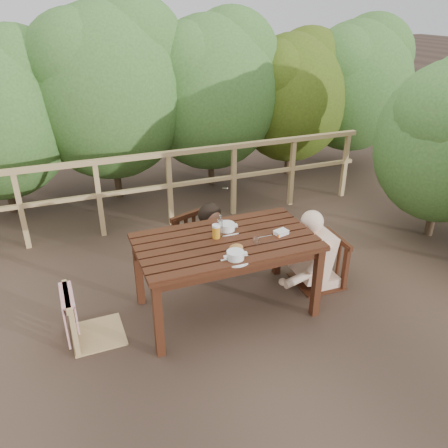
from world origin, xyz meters
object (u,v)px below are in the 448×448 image
object	(u,v)px
chair_right	(321,242)
soup_near	(235,256)
diner_right	(325,223)
tumbler	(256,242)
chair_left	(92,292)
soup_far	(227,227)
chair_far	(202,222)
bottle	(220,227)
beer_glass	(216,232)
woman	(201,215)
table	(226,276)
bread_roll	(236,248)
butter_tub	(281,233)

from	to	relation	value
chair_right	soup_near	size ratio (longest dim) A/B	3.88
diner_right	tumbler	bearing A→B (deg)	107.13
chair_left	soup_far	xyz separation A→B (m)	(1.29, 0.12, 0.32)
soup_near	chair_left	bearing A→B (deg)	161.47
chair_right	chair_far	bearing A→B (deg)	-127.98
bottle	tumbler	xyz separation A→B (m)	(0.25, -0.25, -0.08)
beer_glass	tumbler	size ratio (longest dim) A/B	1.97
chair_far	woman	size ratio (longest dim) A/B	0.88
table	soup_near	distance (m)	0.54
soup_far	bottle	xyz separation A→B (m)	(-0.10, -0.09, 0.07)
beer_glass	tumbler	world-z (taller)	beer_glass
chair_far	chair_left	bearing A→B (deg)	-166.09
bread_roll	woman	bearing A→B (deg)	86.92
diner_right	soup_near	world-z (taller)	diner_right
chair_left	chair_right	bearing A→B (deg)	-90.27
table	soup_far	distance (m)	0.46
chair_left	chair_right	size ratio (longest dim) A/B	0.98
table	chair_far	size ratio (longest dim) A/B	1.56
diner_right	soup_far	distance (m)	1.04
soup_near	bread_roll	bearing A→B (deg)	64.77
chair_left	bottle	xyz separation A→B (m)	(1.19, 0.03, 0.39)
table	butter_tub	xyz separation A→B (m)	(0.51, -0.09, 0.40)
soup_near	bread_roll	size ratio (longest dim) A/B	1.93
chair_right	beer_glass	distance (m)	1.19
tumbler	butter_tub	bearing A→B (deg)	15.45
chair_left	butter_tub	distance (m)	1.76
table	chair_left	size ratio (longest dim) A/B	1.72
bottle	tumbler	bearing A→B (deg)	-45.70
chair_right	bread_roll	bearing A→B (deg)	-73.09
chair_left	diner_right	size ratio (longest dim) A/B	0.67
beer_glass	bottle	distance (m)	0.06
diner_right	table	bearing A→B (deg)	95.28
table	tumbler	size ratio (longest dim) A/B	22.08
bottle	butter_tub	xyz separation A→B (m)	(0.54, -0.17, -0.08)
bottle	butter_tub	size ratio (longest dim) A/B	1.77
soup_far	bread_roll	distance (m)	0.40
woman	bread_roll	size ratio (longest dim) A/B	9.12
soup_near	bread_roll	xyz separation A→B (m)	(0.06, 0.12, -0.00)
diner_right	butter_tub	distance (m)	0.62
soup_near	soup_far	distance (m)	0.53
chair_right	soup_far	bearing A→B (deg)	-94.07
soup_far	beer_glass	bearing A→B (deg)	-143.56
table	chair_far	xyz separation A→B (m)	(0.07, 0.90, 0.15)
bottle	tumbler	size ratio (longest dim) A/B	3.04
chair_right	soup_far	world-z (taller)	chair_right
chair_left	butter_tub	world-z (taller)	chair_left
woman	bottle	world-z (taller)	woman
woman	bottle	xyz separation A→B (m)	(-0.10, -0.84, 0.27)
table	beer_glass	bearing A→B (deg)	138.47
chair_right	woman	bearing A→B (deg)	-128.65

